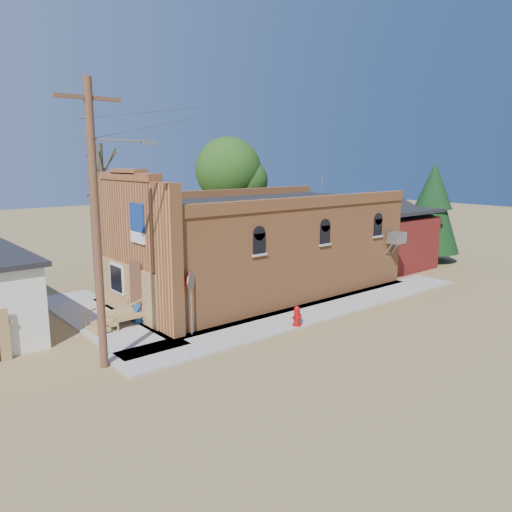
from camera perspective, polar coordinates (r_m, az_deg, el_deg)
ground at (r=20.72m, az=6.03°, el=-7.74°), size 120.00×120.00×0.00m
sidewalk_south at (r=22.33m, az=7.08°, el=-6.27°), size 19.00×2.20×0.08m
sidewalk_west at (r=22.14m, az=-17.26°, el=-6.84°), size 2.60×10.00×0.08m
brick_bar at (r=25.16m, az=-0.20°, el=1.15°), size 16.40×7.97×6.30m
red_shed at (r=32.28m, az=13.44°, el=2.89°), size 5.40×6.40×4.30m
utility_pole at (r=16.11m, az=-17.67°, el=3.88°), size 3.12×0.26×9.00m
tree_bare_near at (r=28.88m, az=-17.24°, el=9.15°), size 2.80×2.80×7.65m
tree_leafy at (r=33.80m, az=-3.18°, el=9.75°), size 4.40×4.40×8.15m
evergreen_tree at (r=34.60m, az=19.56°, el=5.48°), size 3.60×3.60×6.50m
fire_hydrant at (r=20.11m, az=4.71°, el=-6.85°), size 0.48×0.47×0.81m
stop_sign at (r=18.80m, az=-7.46°, el=-3.55°), size 0.56×0.43×2.42m
trash_barrel at (r=21.04m, az=-13.15°, el=-6.34°), size 0.67×0.67×0.77m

